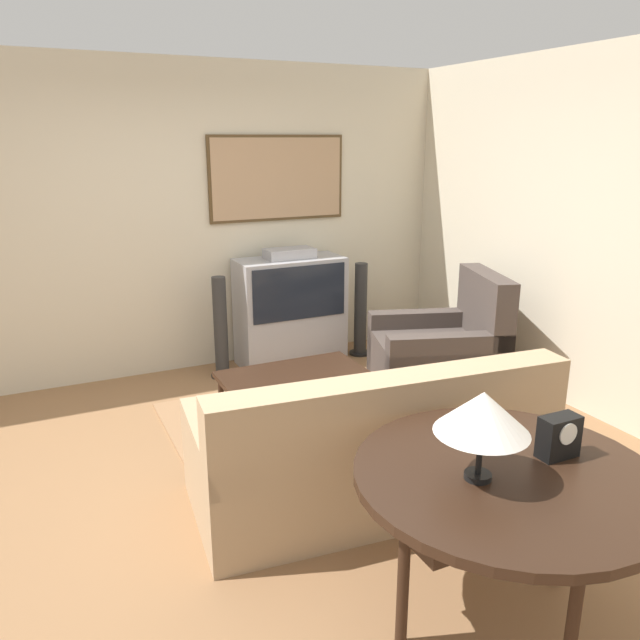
{
  "coord_description": "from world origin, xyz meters",
  "views": [
    {
      "loc": [
        -1.17,
        -3.34,
        2.06
      ],
      "look_at": [
        0.74,
        0.67,
        0.75
      ],
      "focal_mm": 35.0,
      "sensor_mm": 36.0,
      "label": 1
    }
  ],
  "objects_px": {
    "coffee_table": "(292,377)",
    "mantel_clock": "(559,437)",
    "console_table": "(506,485)",
    "speaker_tower_left": "(221,331)",
    "couch": "(371,452)",
    "armchair": "(441,354)",
    "speaker_tower_right": "(360,312)",
    "table_lamp": "(483,413)",
    "tv": "(290,310)"
  },
  "relations": [
    {
      "from": "console_table",
      "to": "mantel_clock",
      "type": "relative_size",
      "value": 6.78
    },
    {
      "from": "speaker_tower_left",
      "to": "speaker_tower_right",
      "type": "relative_size",
      "value": 1.0
    },
    {
      "from": "table_lamp",
      "to": "mantel_clock",
      "type": "relative_size",
      "value": 2.03
    },
    {
      "from": "couch",
      "to": "tv",
      "type": "bearing_deg",
      "value": -96.38
    },
    {
      "from": "speaker_tower_left",
      "to": "speaker_tower_right",
      "type": "height_order",
      "value": "same"
    },
    {
      "from": "tv",
      "to": "coffee_table",
      "type": "bearing_deg",
      "value": -112.39
    },
    {
      "from": "speaker_tower_left",
      "to": "mantel_clock",
      "type": "bearing_deg",
      "value": -81.65
    },
    {
      "from": "mantel_clock",
      "to": "armchair",
      "type": "bearing_deg",
      "value": 64.36
    },
    {
      "from": "couch",
      "to": "table_lamp",
      "type": "height_order",
      "value": "table_lamp"
    },
    {
      "from": "couch",
      "to": "mantel_clock",
      "type": "relative_size",
      "value": 11.28
    },
    {
      "from": "armchair",
      "to": "console_table",
      "type": "height_order",
      "value": "armchair"
    },
    {
      "from": "coffee_table",
      "to": "table_lamp",
      "type": "bearing_deg",
      "value": -93.81
    },
    {
      "from": "armchair",
      "to": "speaker_tower_right",
      "type": "bearing_deg",
      "value": -151.14
    },
    {
      "from": "couch",
      "to": "coffee_table",
      "type": "height_order",
      "value": "couch"
    },
    {
      "from": "mantel_clock",
      "to": "coffee_table",
      "type": "bearing_deg",
      "value": 96.89
    },
    {
      "from": "tv",
      "to": "console_table",
      "type": "height_order",
      "value": "tv"
    },
    {
      "from": "table_lamp",
      "to": "mantel_clock",
      "type": "height_order",
      "value": "table_lamp"
    },
    {
      "from": "armchair",
      "to": "coffee_table",
      "type": "relative_size",
      "value": 1.14
    },
    {
      "from": "couch",
      "to": "armchair",
      "type": "bearing_deg",
      "value": -133.18
    },
    {
      "from": "console_table",
      "to": "speaker_tower_right",
      "type": "height_order",
      "value": "speaker_tower_right"
    },
    {
      "from": "couch",
      "to": "table_lamp",
      "type": "relative_size",
      "value": 5.55
    },
    {
      "from": "coffee_table",
      "to": "console_table",
      "type": "relative_size",
      "value": 0.85
    },
    {
      "from": "couch",
      "to": "console_table",
      "type": "bearing_deg",
      "value": 95.54
    },
    {
      "from": "console_table",
      "to": "table_lamp",
      "type": "xyz_separation_m",
      "value": [
        -0.14,
        0.01,
        0.35
      ]
    },
    {
      "from": "coffee_table",
      "to": "speaker_tower_right",
      "type": "xyz_separation_m",
      "value": [
        1.18,
        1.08,
        0.09
      ]
    },
    {
      "from": "tv",
      "to": "couch",
      "type": "relative_size",
      "value": 0.52
    },
    {
      "from": "coffee_table",
      "to": "mantel_clock",
      "type": "distance_m",
      "value": 2.34
    },
    {
      "from": "console_table",
      "to": "couch",
      "type": "bearing_deg",
      "value": 90.17
    },
    {
      "from": "console_table",
      "to": "table_lamp",
      "type": "bearing_deg",
      "value": 176.05
    },
    {
      "from": "couch",
      "to": "mantel_clock",
      "type": "xyz_separation_m",
      "value": [
        0.28,
        -1.07,
        0.53
      ]
    },
    {
      "from": "table_lamp",
      "to": "armchair",
      "type": "bearing_deg",
      "value": 56.38
    },
    {
      "from": "table_lamp",
      "to": "speaker_tower_left",
      "type": "xyz_separation_m",
      "value": [
        -0.07,
        3.35,
        -0.6
      ]
    },
    {
      "from": "speaker_tower_left",
      "to": "couch",
      "type": "bearing_deg",
      "value": -84.76
    },
    {
      "from": "armchair",
      "to": "table_lamp",
      "type": "height_order",
      "value": "table_lamp"
    },
    {
      "from": "table_lamp",
      "to": "mantel_clock",
      "type": "distance_m",
      "value": 0.47
    },
    {
      "from": "armchair",
      "to": "speaker_tower_left",
      "type": "xyz_separation_m",
      "value": [
        -1.6,
        1.05,
        0.12
      ]
    },
    {
      "from": "console_table",
      "to": "speaker_tower_left",
      "type": "distance_m",
      "value": 3.38
    },
    {
      "from": "table_lamp",
      "to": "speaker_tower_right",
      "type": "height_order",
      "value": "table_lamp"
    },
    {
      "from": "console_table",
      "to": "speaker_tower_left",
      "type": "bearing_deg",
      "value": 93.61
    },
    {
      "from": "speaker_tower_left",
      "to": "table_lamp",
      "type": "bearing_deg",
      "value": -88.85
    },
    {
      "from": "coffee_table",
      "to": "mantel_clock",
      "type": "xyz_separation_m",
      "value": [
        0.27,
        -2.27,
        0.49
      ]
    },
    {
      "from": "couch",
      "to": "console_table",
      "type": "xyz_separation_m",
      "value": [
        0.0,
        -1.08,
        0.38
      ]
    },
    {
      "from": "table_lamp",
      "to": "mantel_clock",
      "type": "xyz_separation_m",
      "value": [
        0.42,
        -0.0,
        -0.19
      ]
    },
    {
      "from": "coffee_table",
      "to": "speaker_tower_left",
      "type": "distance_m",
      "value": 1.11
    },
    {
      "from": "coffee_table",
      "to": "mantel_clock",
      "type": "relative_size",
      "value": 5.75
    },
    {
      "from": "tv",
      "to": "speaker_tower_left",
      "type": "distance_m",
      "value": 0.71
    },
    {
      "from": "table_lamp",
      "to": "tv",
      "type": "bearing_deg",
      "value": 79.56
    },
    {
      "from": "tv",
      "to": "table_lamp",
      "type": "height_order",
      "value": "table_lamp"
    },
    {
      "from": "mantel_clock",
      "to": "speaker_tower_right",
      "type": "xyz_separation_m",
      "value": [
        0.91,
        3.35,
        -0.41
      ]
    },
    {
      "from": "couch",
      "to": "armchair",
      "type": "height_order",
      "value": "armchair"
    }
  ]
}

